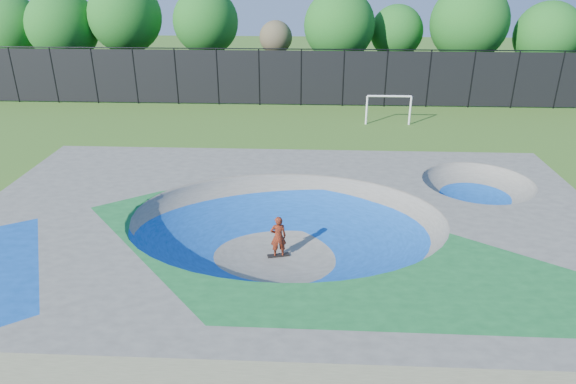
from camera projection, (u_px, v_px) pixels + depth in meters
The scene contains 7 objects.
ground at pixel (286, 255), 18.18m from camera, with size 120.00×120.00×0.00m, color #355F1A.
skate_deck at pixel (286, 236), 17.88m from camera, with size 22.00×14.00×1.50m, color gray.
skater at pixel (278, 237), 17.79m from camera, with size 0.57×0.37×1.55m, color red.
skateboard at pixel (278, 255), 18.09m from camera, with size 0.78×0.22×0.05m, color black.
soccer_goal at pixel (389, 104), 32.40m from camera, with size 2.87×0.12×1.89m.
fence at pixel (301, 77), 36.49m from camera, with size 48.09×0.09×4.04m.
treeline at pixel (311, 26), 39.75m from camera, with size 53.60×6.63×8.51m.
Camera 1 is at (0.81, -15.68, 9.44)m, focal length 32.00 mm.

